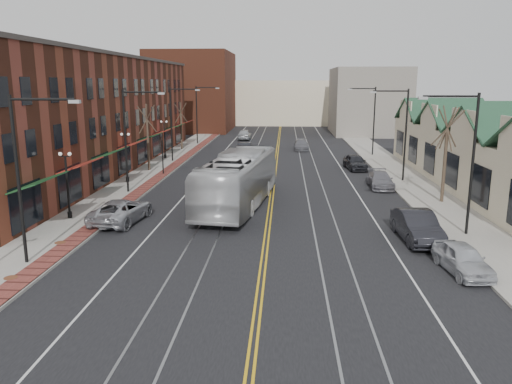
# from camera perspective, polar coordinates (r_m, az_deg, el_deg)

# --- Properties ---
(ground) EXTENTS (160.00, 160.00, 0.00)m
(ground) POSITION_cam_1_polar(r_m,az_deg,el_deg) (23.93, 0.76, -8.89)
(ground) COLOR black
(ground) RESTS_ON ground
(sidewalk_left) EXTENTS (4.00, 120.00, 0.15)m
(sidewalk_left) POSITION_cam_1_polar(r_m,az_deg,el_deg) (45.05, -13.47, 1.07)
(sidewalk_left) COLOR gray
(sidewalk_left) RESTS_ON ground
(sidewalk_right) EXTENTS (4.00, 120.00, 0.15)m
(sidewalk_right) POSITION_cam_1_polar(r_m,az_deg,el_deg) (44.52, 17.60, 0.69)
(sidewalk_right) COLOR gray
(sidewalk_right) RESTS_ON ground
(building_left) EXTENTS (10.00, 50.00, 11.00)m
(building_left) POSITION_cam_1_polar(r_m,az_deg,el_deg) (53.26, -18.91, 8.35)
(building_left) COLOR brown
(building_left) RESTS_ON ground
(building_right) EXTENTS (8.00, 36.00, 4.60)m
(building_right) POSITION_cam_1_polar(r_m,az_deg,el_deg) (46.01, 25.06, 3.28)
(building_right) COLOR beige
(building_right) RESTS_ON ground
(backdrop_left) EXTENTS (14.00, 18.00, 14.00)m
(backdrop_left) POSITION_cam_1_polar(r_m,az_deg,el_deg) (93.83, -7.22, 11.33)
(backdrop_left) COLOR brown
(backdrop_left) RESTS_ON ground
(backdrop_mid) EXTENTS (22.00, 14.00, 9.00)m
(backdrop_mid) POSITION_cam_1_polar(r_m,az_deg,el_deg) (107.35, 2.87, 10.21)
(backdrop_mid) COLOR beige
(backdrop_mid) RESTS_ON ground
(backdrop_right) EXTENTS (12.00, 16.00, 11.00)m
(backdrop_right) POSITION_cam_1_polar(r_m,az_deg,el_deg) (88.44, 12.67, 10.10)
(backdrop_right) COLOR slate
(backdrop_right) RESTS_ON ground
(streetlight_l_0) EXTENTS (3.33, 0.25, 8.00)m
(streetlight_l_0) POSITION_cam_1_polar(r_m,az_deg,el_deg) (25.57, -24.80, 3.02)
(streetlight_l_0) COLOR black
(streetlight_l_0) RESTS_ON sidewalk_left
(streetlight_l_1) EXTENTS (3.33, 0.25, 8.00)m
(streetlight_l_1) POSITION_cam_1_polar(r_m,az_deg,el_deg) (40.28, -14.15, 6.84)
(streetlight_l_1) COLOR black
(streetlight_l_1) RESTS_ON sidewalk_left
(streetlight_l_2) EXTENTS (3.33, 0.25, 8.00)m
(streetlight_l_2) POSITION_cam_1_polar(r_m,az_deg,el_deg) (55.70, -9.24, 8.52)
(streetlight_l_2) COLOR black
(streetlight_l_2) RESTS_ON sidewalk_left
(streetlight_l_3) EXTENTS (3.33, 0.25, 8.00)m
(streetlight_l_3) POSITION_cam_1_polar(r_m,az_deg,el_deg) (71.38, -6.45, 9.44)
(streetlight_l_3) COLOR black
(streetlight_l_3) RESTS_ON sidewalk_left
(streetlight_r_0) EXTENTS (3.33, 0.25, 8.00)m
(streetlight_r_0) POSITION_cam_1_polar(r_m,az_deg,el_deg) (30.22, 22.83, 4.48)
(streetlight_r_0) COLOR black
(streetlight_r_0) RESTS_ON sidewalk_right
(streetlight_r_1) EXTENTS (3.33, 0.25, 8.00)m
(streetlight_r_1) POSITION_cam_1_polar(r_m,az_deg,el_deg) (45.54, 16.24, 7.34)
(streetlight_r_1) COLOR black
(streetlight_r_1) RESTS_ON sidewalk_right
(streetlight_r_2) EXTENTS (3.33, 0.25, 8.00)m
(streetlight_r_2) POSITION_cam_1_polar(r_m,az_deg,el_deg) (61.21, 12.96, 8.71)
(streetlight_r_2) COLOR black
(streetlight_r_2) RESTS_ON sidewalk_right
(lamppost_l_1) EXTENTS (0.84, 0.28, 4.27)m
(lamppost_l_1) POSITION_cam_1_polar(r_m,az_deg,el_deg) (33.89, -20.73, 0.57)
(lamppost_l_1) COLOR black
(lamppost_l_1) RESTS_ON sidewalk_left
(lamppost_l_2) EXTENTS (0.84, 0.28, 4.27)m
(lamppost_l_2) POSITION_cam_1_polar(r_m,az_deg,el_deg) (44.93, -14.59, 3.74)
(lamppost_l_2) COLOR black
(lamppost_l_2) RESTS_ON sidewalk_left
(lamppost_l_3) EXTENTS (0.84, 0.28, 4.27)m
(lamppost_l_3) POSITION_cam_1_polar(r_m,az_deg,el_deg) (58.29, -10.41, 5.86)
(lamppost_l_3) COLOR black
(lamppost_l_3) RESTS_ON sidewalk_left
(tree_left_near) EXTENTS (1.78, 1.37, 6.48)m
(tree_left_near) POSITION_cam_1_polar(r_m,az_deg,el_deg) (50.38, -12.27, 6.27)
(tree_left_near) COLOR #382B21
(tree_left_near) RESTS_ON sidewalk_left
(tree_left_far) EXTENTS (1.66, 1.28, 6.02)m
(tree_left_far) POSITION_cam_1_polar(r_m,az_deg,el_deg) (65.89, -8.55, 7.60)
(tree_left_far) COLOR #382B21
(tree_left_far) RESTS_ON sidewalk_left
(tree_right_mid) EXTENTS (1.90, 1.46, 6.93)m
(tree_right_mid) POSITION_cam_1_polar(r_m,az_deg,el_deg) (38.37, 20.84, 4.22)
(tree_right_mid) COLOR #382B21
(tree_right_mid) RESTS_ON sidewalk_right
(manhole_near) EXTENTS (0.60, 0.60, 0.02)m
(manhole_near) POSITION_cam_1_polar(r_m,az_deg,el_deg) (25.15, -26.23, -8.77)
(manhole_near) COLOR #592D19
(manhole_near) RESTS_ON sidewalk_left
(manhole_mid) EXTENTS (0.60, 0.60, 0.02)m
(manhole_mid) POSITION_cam_1_polar(r_m,az_deg,el_deg) (29.33, -21.48, -5.39)
(manhole_mid) COLOR #592D19
(manhole_mid) RESTS_ON sidewalk_left
(manhole_far) EXTENTS (0.60, 0.60, 0.02)m
(manhole_far) POSITION_cam_1_polar(r_m,az_deg,el_deg) (33.73, -17.98, -2.85)
(manhole_far) COLOR #592D19
(manhole_far) RESTS_ON sidewalk_left
(traffic_signal) EXTENTS (0.18, 0.15, 3.80)m
(traffic_signal) POSITION_cam_1_polar(r_m,az_deg,el_deg) (48.11, -10.65, 4.66)
(traffic_signal) COLOR black
(traffic_signal) RESTS_ON sidewalk_left
(transit_bus) EXTENTS (5.07, 14.02, 3.82)m
(transit_bus) POSITION_cam_1_polar(r_m,az_deg,el_deg) (35.31, -2.03, 1.35)
(transit_bus) COLOR silver
(transit_bus) RESTS_ON ground
(parked_suv) EXTENTS (3.12, 5.66, 1.50)m
(parked_suv) POSITION_cam_1_polar(r_m,az_deg,el_deg) (32.66, -15.13, -2.09)
(parked_suv) COLOR #ABACB2
(parked_suv) RESTS_ON ground
(parked_car_a) EXTENTS (2.10, 4.21, 1.38)m
(parked_car_a) POSITION_cam_1_polar(r_m,az_deg,el_deg) (25.26, 22.54, -7.05)
(parked_car_a) COLOR silver
(parked_car_a) RESTS_ON ground
(parked_car_b) EXTENTS (2.03, 5.19, 1.68)m
(parked_car_b) POSITION_cam_1_polar(r_m,az_deg,el_deg) (29.30, 17.93, -3.74)
(parked_car_b) COLOR black
(parked_car_b) RESTS_ON ground
(parked_car_c) EXTENTS (1.96, 4.64, 1.34)m
(parked_car_c) POSITION_cam_1_polar(r_m,az_deg,el_deg) (43.07, 14.03, 1.33)
(parked_car_c) COLOR slate
(parked_car_c) RESTS_ON ground
(parked_car_d) EXTENTS (2.31, 4.71, 1.54)m
(parked_car_d) POSITION_cam_1_polar(r_m,az_deg,el_deg) (51.59, 11.28, 3.38)
(parked_car_d) COLOR #222328
(parked_car_d) RESTS_ON ground
(distant_car_left) EXTENTS (1.63, 4.60, 1.51)m
(distant_car_left) POSITION_cam_1_polar(r_m,az_deg,el_deg) (61.17, -1.29, 5.00)
(distant_car_left) COLOR black
(distant_car_left) RESTS_ON ground
(distant_car_right) EXTENTS (1.91, 4.62, 1.34)m
(distant_car_right) POSITION_cam_1_polar(r_m,az_deg,el_deg) (65.67, 5.20, 5.39)
(distant_car_right) COLOR slate
(distant_car_right) RESTS_ON ground
(distant_car_far) EXTENTS (2.02, 4.83, 1.63)m
(distant_car_far) POSITION_cam_1_polar(r_m,az_deg,el_deg) (77.02, -1.30, 6.59)
(distant_car_far) COLOR #A4A7AB
(distant_car_far) RESTS_ON ground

